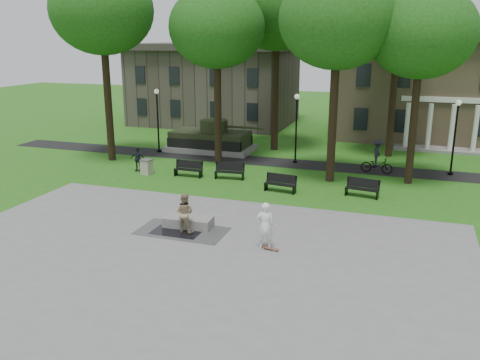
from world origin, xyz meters
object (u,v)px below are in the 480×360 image
object	(u,v)px
skateboarder	(265,226)
park_bench_0	(189,168)
concrete_block	(188,222)
trash_bin	(147,167)
cyclist	(377,159)
friend_watching	(184,213)

from	to	relation	value
skateboarder	park_bench_0	bearing A→B (deg)	-68.72
concrete_block	skateboarder	xyz separation A→B (m)	(4.01, -1.28, 0.77)
concrete_block	trash_bin	bearing A→B (deg)	129.64
skateboarder	cyclist	bearing A→B (deg)	-121.87
friend_watching	cyclist	bearing A→B (deg)	-113.86
concrete_block	park_bench_0	bearing A→B (deg)	114.14
cyclist	concrete_block	bearing A→B (deg)	154.92
friend_watching	park_bench_0	size ratio (longest dim) A/B	1.01
cyclist	park_bench_0	world-z (taller)	cyclist
concrete_block	park_bench_0	distance (m)	8.79
skateboarder	friend_watching	xyz separation A→B (m)	(-3.87, 0.61, -0.08)
trash_bin	friend_watching	bearing A→B (deg)	-52.11
skateboarder	friend_watching	distance (m)	3.92
trash_bin	park_bench_0	bearing A→B (deg)	7.46
skateboarder	cyclist	size ratio (longest dim) A/B	0.91
concrete_block	cyclist	world-z (taller)	cyclist
park_bench_0	concrete_block	bearing A→B (deg)	-65.64
skateboarder	friend_watching	world-z (taller)	skateboarder
trash_bin	concrete_block	bearing A→B (deg)	-50.36
concrete_block	skateboarder	size ratio (longest dim) A/B	1.11
friend_watching	cyclist	size ratio (longest dim) A/B	0.83
concrete_block	trash_bin	distance (m)	9.94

